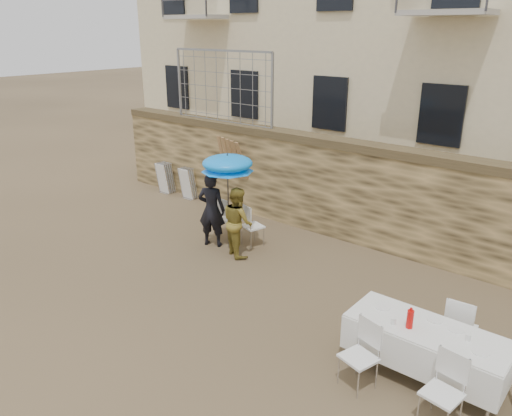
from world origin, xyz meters
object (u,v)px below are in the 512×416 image
Objects in this scene: woman_dress at (238,222)px; chair_stack_right at (190,182)px; couple_chair_left at (229,218)px; man_suit at (212,210)px; table_chair_front_left at (359,356)px; couple_chair_right at (253,225)px; umbrella at (228,166)px; table_chair_front_right at (442,393)px; chair_stack_left at (169,177)px; banquet_table at (428,331)px; soda_bottle at (410,319)px; table_chair_back at (460,326)px.

chair_stack_right is at bearing -3.41° from woman_dress.
man_suit is at bearing 98.14° from couple_chair_left.
table_chair_front_left is (3.97, -2.12, -0.26)m from woman_dress.
couple_chair_left is 1.00× the size of couple_chair_right.
table_chair_front_right is at bearing -22.25° from umbrella.
woman_dress is 0.75× the size of umbrella.
man_suit is at bearing 25.62° from woman_dress.
banquet_table is at bearing -20.23° from chair_stack_left.
couple_chair_right reaches higher than banquet_table.
umbrella reaches higher than soda_bottle.
umbrella is 2.04× the size of couple_chair_right.
chair_stack_left is (-9.45, 4.05, -0.02)m from table_chair_front_right.
table_chair_back is at bearing 109.61° from table_chair_front_right.
woman_dress is 1.54× the size of couple_chair_right.
woman_dress is 1.17m from umbrella.
table_chair_back reaches higher than chair_stack_right.
umbrella is at bearing -11.48° from table_chair_back.
banquet_table is 9.55m from chair_stack_left.
table_chair_front_right is at bearing 136.98° from man_suit.
couple_chair_right is at bearing -164.88° from man_suit.
table_chair_front_left is at bearing 132.81° from man_suit.
soda_bottle reaches higher than table_chair_front_right.
table_chair_back is at bearing -7.43° from umbrella.
umbrella is 4.64m from chair_stack_left.
couple_chair_left and couple_chair_right have the same top height.
couple_chair_left is at bearing 160.18° from banquet_table.
chair_stack_right reaches higher than banquet_table.
table_chair_front_left is (-0.60, -0.75, -0.25)m from banquet_table.
couple_chair_right is at bearing -59.19° from woman_dress.
man_suit is 5.19m from table_chair_front_left.
umbrella is 2.04× the size of couple_chair_left.
couple_chair_right is 3.70m from chair_stack_right.
man_suit is 1.72× the size of table_chair_back.
chair_stack_right is (-7.45, 4.05, -0.02)m from table_chair_front_left.
couple_chair_right is 1.00× the size of table_chair_back.
man_suit reaches higher than woman_dress.
banquet_table is 0.30m from soda_bottle.
umbrella reaches higher than man_suit.
woman_dress is at bearing -15.95° from umbrella.
table_chair_front_right is at bearing -23.19° from chair_stack_left.
couple_chair_left is at bearing -26.83° from chair_stack_right.
table_chair_front_right is 1.04× the size of chair_stack_right.
couple_chair_left is 3.69× the size of soda_bottle.
banquet_table is 0.99m from table_chair_front_left.
table_chair_back is 8.62m from chair_stack_right.
table_chair_back is at bearing 75.96° from banquet_table.
table_chair_back is (0.80, 1.55, 0.00)m from table_chair_front_left.
table_chair_front_left is 1.10m from table_chair_front_right.
man_suit reaches higher than banquet_table.
couple_chair_right is 1.00× the size of table_chair_front_left.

